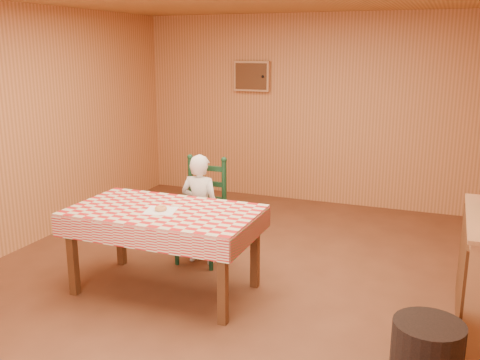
% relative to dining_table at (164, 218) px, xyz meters
% --- Properties ---
extents(ground, '(6.00, 6.00, 0.00)m').
position_rel_dining_table_xyz_m(ground, '(0.50, 0.35, -0.69)').
color(ground, brown).
rests_on(ground, ground).
extents(cabin_walls, '(5.10, 6.05, 2.65)m').
position_rel_dining_table_xyz_m(cabin_walls, '(0.50, 0.89, 1.14)').
color(cabin_walls, '#C47C47').
rests_on(cabin_walls, ground).
extents(dining_table, '(1.66, 0.96, 0.77)m').
position_rel_dining_table_xyz_m(dining_table, '(0.00, 0.00, 0.00)').
color(dining_table, '#532D16').
rests_on(dining_table, ground).
extents(ladder_chair, '(0.44, 0.40, 1.08)m').
position_rel_dining_table_xyz_m(ladder_chair, '(-0.00, 0.79, -0.18)').
color(ladder_chair, black).
rests_on(ladder_chair, ground).
extents(seated_child, '(0.41, 0.27, 1.12)m').
position_rel_dining_table_xyz_m(seated_child, '(-0.00, 0.73, -0.13)').
color(seated_child, silver).
rests_on(seated_child, ground).
extents(napkin, '(0.31, 0.31, 0.00)m').
position_rel_dining_table_xyz_m(napkin, '(-0.00, -0.05, 0.08)').
color(napkin, white).
rests_on(napkin, dining_table).
extents(donut, '(0.11, 0.11, 0.04)m').
position_rel_dining_table_xyz_m(donut, '(-0.00, -0.05, 0.10)').
color(donut, '#D98C4E').
rests_on(donut, napkin).
extents(storage_bin, '(0.58, 0.58, 0.45)m').
position_rel_dining_table_xyz_m(storage_bin, '(2.26, -0.64, -0.46)').
color(storage_bin, black).
rests_on(storage_bin, ground).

